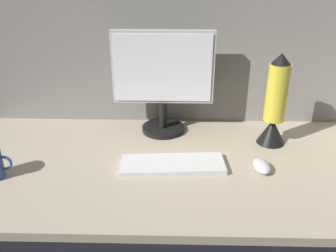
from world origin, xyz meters
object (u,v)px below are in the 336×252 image
object	(u,v)px
keyboard	(173,165)
monitor	(163,78)
mouse	(262,166)
lava_lamp	(275,107)

from	to	relation	value
keyboard	monitor	bearing A→B (deg)	94.34
mouse	keyboard	bearing A→B (deg)	169.43
monitor	lava_lamp	size ratio (longest dim) A/B	1.16
keyboard	mouse	size ratio (longest dim) A/B	3.85
monitor	keyboard	world-z (taller)	monitor
mouse	lava_lamp	distance (cm)	26.18
mouse	lava_lamp	xyz separation A→B (cm)	(7.80, 20.93, 13.65)
monitor	lava_lamp	world-z (taller)	monitor
monitor	mouse	xyz separation A→B (cm)	(35.86, -31.23, -21.78)
keyboard	mouse	world-z (taller)	mouse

